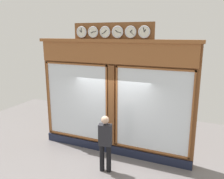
{
  "coord_description": "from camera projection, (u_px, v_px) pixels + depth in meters",
  "views": [
    {
      "loc": [
        -2.82,
        6.54,
        3.9
      ],
      "look_at": [
        0.0,
        0.0,
        2.19
      ],
      "focal_mm": 37.42,
      "sensor_mm": 36.0,
      "label": 1
    }
  ],
  "objects": [
    {
      "name": "shop_facade",
      "position": [
        114.0,
        97.0,
        7.5
      ],
      "size": [
        5.24,
        0.42,
        4.22
      ],
      "color": "brown",
      "rests_on": "ground_plane"
    },
    {
      "name": "pedestrian",
      "position": [
        105.0,
        141.0,
        6.59
      ],
      "size": [
        0.4,
        0.28,
        1.69
      ],
      "color": "black",
      "rests_on": "ground_plane"
    }
  ]
}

